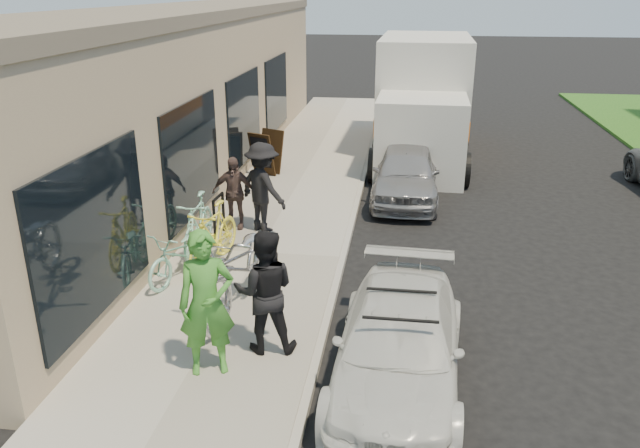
{
  "coord_description": "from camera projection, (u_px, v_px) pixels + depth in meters",
  "views": [
    {
      "loc": [
        0.57,
        -7.24,
        4.71
      ],
      "look_at": [
        -0.75,
        2.25,
        1.05
      ],
      "focal_mm": 35.0,
      "sensor_mm": 36.0,
      "label": 1
    }
  ],
  "objects": [
    {
      "name": "ground",
      "position": [
        352.0,
        358.0,
        8.45
      ],
      "size": [
        120.0,
        120.0,
        0.0
      ],
      "primitive_type": "plane",
      "color": "black",
      "rests_on": "ground"
    },
    {
      "name": "sidewalk",
      "position": [
        258.0,
        256.0,
        11.46
      ],
      "size": [
        3.0,
        34.0,
        0.15
      ],
      "primitive_type": "cube",
      "color": "#9E998E",
      "rests_on": "ground"
    },
    {
      "name": "curb",
      "position": [
        342.0,
        261.0,
        11.26
      ],
      "size": [
        0.12,
        34.0,
        0.13
      ],
      "primitive_type": "cube",
      "color": "#9B968D",
      "rests_on": "ground"
    },
    {
      "name": "storefront",
      "position": [
        176.0,
        96.0,
        15.76
      ],
      "size": [
        3.6,
        20.0,
        4.22
      ],
      "color": "tan",
      "rests_on": "ground"
    },
    {
      "name": "bike_rack",
      "position": [
        219.0,
        212.0,
        12.01
      ],
      "size": [
        0.08,
        0.58,
        0.82
      ],
      "rotation": [
        0.0,
        0.0,
        -0.04
      ],
      "color": "black",
      "rests_on": "sidewalk"
    },
    {
      "name": "sandwich_board",
      "position": [
        266.0,
        153.0,
        16.0
      ],
      "size": [
        0.89,
        0.9,
        1.11
      ],
      "rotation": [
        0.0,
        0.0,
        -0.43
      ],
      "color": "black",
      "rests_on": "sidewalk"
    },
    {
      "name": "sedan_white",
      "position": [
        399.0,
        344.0,
        7.73
      ],
      "size": [
        1.76,
        3.9,
        1.15
      ],
      "rotation": [
        0.0,
        0.0,
        -0.05
      ],
      "color": "silver",
      "rests_on": "ground"
    },
    {
      "name": "sedan_silver",
      "position": [
        406.0,
        173.0,
        14.52
      ],
      "size": [
        1.58,
        3.75,
        1.27
      ],
      "primitive_type": "imported",
      "rotation": [
        0.0,
        0.0,
        -0.02
      ],
      "color": "gray",
      "rests_on": "ground"
    },
    {
      "name": "moving_truck",
      "position": [
        423.0,
        104.0,
        18.3
      ],
      "size": [
        2.72,
        6.87,
        3.34
      ],
      "rotation": [
        0.0,
        0.0,
        -0.03
      ],
      "color": "beige",
      "rests_on": "ground"
    },
    {
      "name": "tandem_bike",
      "position": [
        243.0,
        266.0,
        9.25
      ],
      "size": [
        1.34,
        2.71,
        1.36
      ],
      "primitive_type": "imported",
      "rotation": [
        0.0,
        0.0,
        -0.18
      ],
      "color": "#BBBBBE",
      "rests_on": "sidewalk"
    },
    {
      "name": "woman_rider",
      "position": [
        207.0,
        304.0,
        7.6
      ],
      "size": [
        0.8,
        0.65,
        1.89
      ],
      "primitive_type": "imported",
      "rotation": [
        0.0,
        0.0,
        0.34
      ],
      "color": "#3E882D",
      "rests_on": "sidewalk"
    },
    {
      "name": "man_standing",
      "position": [
        265.0,
        292.0,
        8.1
      ],
      "size": [
        0.91,
        0.76,
        1.7
      ],
      "primitive_type": "imported",
      "rotation": [
        0.0,
        0.0,
        3.3
      ],
      "color": "black",
      "rests_on": "sidewalk"
    },
    {
      "name": "cruiser_bike_a",
      "position": [
        198.0,
        225.0,
        11.26
      ],
      "size": [
        0.57,
        1.79,
        1.06
      ],
      "primitive_type": "imported",
      "rotation": [
        0.0,
        0.0,
        0.04
      ],
      "color": "#8FD6BD",
      "rests_on": "sidewalk"
    },
    {
      "name": "cruiser_bike_b",
      "position": [
        182.0,
        253.0,
        10.28
      ],
      "size": [
        1.05,
        1.77,
        0.88
      ],
      "primitive_type": "imported",
      "rotation": [
        0.0,
        0.0,
        -0.3
      ],
      "color": "#8FD6BD",
      "rests_on": "sidewalk"
    },
    {
      "name": "cruiser_bike_c",
      "position": [
        213.0,
        236.0,
        10.76
      ],
      "size": [
        0.79,
        1.84,
        1.07
      ],
      "primitive_type": "imported",
      "rotation": [
        0.0,
        0.0,
        -0.17
      ],
      "color": "yellow",
      "rests_on": "sidewalk"
    },
    {
      "name": "bystander_a",
      "position": [
        263.0,
        187.0,
        12.15
      ],
      "size": [
        1.32,
        1.21,
        1.78
      ],
      "primitive_type": "imported",
      "rotation": [
        0.0,
        0.0,
        2.52
      ],
      "color": "black",
      "rests_on": "sidewalk"
    },
    {
      "name": "bystander_b",
      "position": [
        234.0,
        193.0,
        12.35
      ],
      "size": [
        0.88,
        0.4,
        1.47
      ],
      "primitive_type": "imported",
      "rotation": [
        0.0,
        0.0,
        0.05
      ],
      "color": "brown",
      "rests_on": "sidewalk"
    }
  ]
}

